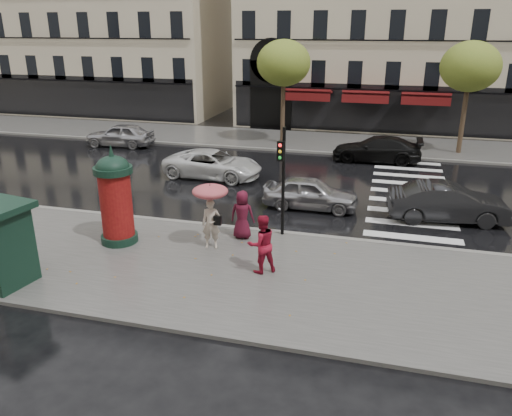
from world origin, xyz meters
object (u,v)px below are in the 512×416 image
(car_silver, at_px, (311,193))
(car_far_silver, at_px, (120,135))
(man_burgundy, at_px, (242,215))
(morris_column, at_px, (116,196))
(car_white, at_px, (213,164))
(woman_umbrella, at_px, (211,206))
(car_black, at_px, (377,149))
(car_darkgrey, at_px, (448,203))
(traffic_light, at_px, (282,172))
(woman_red, at_px, (262,244))

(car_silver, bearing_deg, car_far_silver, 58.59)
(car_silver, bearing_deg, man_burgundy, 155.66)
(morris_column, relative_size, car_white, 0.70)
(woman_umbrella, height_order, car_black, woman_umbrella)
(car_black, bearing_deg, car_darkgrey, 18.76)
(traffic_light, distance_m, car_far_silver, 17.94)
(woman_umbrella, relative_size, car_darkgrey, 0.51)
(car_far_silver, bearing_deg, morris_column, 25.14)
(car_black, height_order, car_far_silver, car_far_silver)
(woman_umbrella, xyz_separation_m, morris_column, (-3.36, -0.39, 0.16))
(woman_umbrella, height_order, woman_red, woman_umbrella)
(traffic_light, height_order, car_silver, traffic_light)
(woman_red, relative_size, car_darkgrey, 0.41)
(man_burgundy, relative_size, morris_column, 0.50)
(car_white, bearing_deg, car_far_silver, 62.15)
(car_darkgrey, xyz_separation_m, car_black, (-3.11, 8.88, -0.04))
(traffic_light, relative_size, car_silver, 0.99)
(car_darkgrey, relative_size, car_black, 0.93)
(morris_column, height_order, car_far_silver, morris_column)
(car_silver, relative_size, car_darkgrey, 0.87)
(morris_column, relative_size, traffic_light, 0.89)
(car_darkgrey, xyz_separation_m, car_white, (-11.13, 3.36, -0.06))
(woman_umbrella, relative_size, woman_red, 1.24)
(morris_column, relative_size, car_silver, 0.88)
(traffic_light, bearing_deg, woman_umbrella, -140.82)
(traffic_light, height_order, car_far_silver, traffic_light)
(woman_umbrella, xyz_separation_m, car_far_silver, (-11.21, 13.60, -0.92))
(woman_red, bearing_deg, morris_column, -45.69)
(car_darkgrey, height_order, car_black, car_darkgrey)
(woman_umbrella, relative_size, car_far_silver, 0.53)
(car_black, bearing_deg, woman_umbrella, -20.36)
(morris_column, height_order, car_darkgrey, morris_column)
(car_darkgrey, relative_size, car_far_silver, 1.06)
(traffic_light, xyz_separation_m, car_black, (2.93, 12.28, -1.82))
(woman_red, relative_size, car_black, 0.38)
(car_silver, distance_m, car_far_silver, 16.20)
(car_silver, xyz_separation_m, car_white, (-5.61, 3.31, 0.01))
(woman_red, distance_m, morris_column, 5.62)
(man_burgundy, xyz_separation_m, traffic_light, (1.32, 0.62, 1.54))
(morris_column, bearing_deg, car_black, 59.72)
(traffic_light, distance_m, car_silver, 3.95)
(woman_red, distance_m, car_silver, 6.52)
(woman_umbrella, height_order, car_darkgrey, woman_umbrella)
(morris_column, xyz_separation_m, car_black, (8.40, 14.38, -1.10))
(woman_umbrella, relative_size, traffic_light, 0.59)
(woman_umbrella, relative_size, morris_column, 0.66)
(woman_umbrella, xyz_separation_m, traffic_light, (2.11, 1.72, 0.88))
(woman_umbrella, bearing_deg, car_far_silver, 129.51)
(car_silver, xyz_separation_m, car_darkgrey, (5.52, -0.05, 0.08))
(man_burgundy, distance_m, car_far_silver, 17.33)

